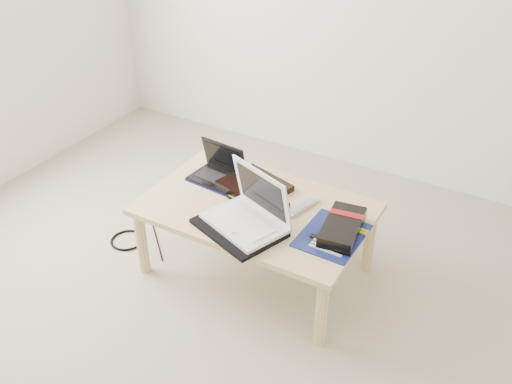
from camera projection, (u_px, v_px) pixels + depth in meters
The scene contains 13 objects.
ground at pixel (205, 375), 2.43m from camera, with size 4.00×4.00×0.00m, color #AEA48D.
coffee_table at pixel (256, 214), 2.82m from camera, with size 1.10×0.70×0.40m.
book at pixel (255, 186), 2.92m from camera, with size 0.38×0.34×0.03m.
netbook at pixel (219, 172), 2.99m from camera, with size 0.28×0.22×0.19m.
tablet at pixel (259, 212), 2.74m from camera, with size 0.33×0.28×0.01m.
remote at pixel (303, 207), 2.77m from camera, with size 0.10×0.21×0.02m.
neoprene_sleeve at pixel (239, 228), 2.63m from camera, with size 0.39×0.29×0.02m, color black.
white_laptop at pixel (250, 212), 2.62m from camera, with size 0.43×0.37×0.26m.
motherboard at pixel (332, 235), 2.59m from camera, with size 0.28×0.34×0.02m.
gpu_box at pixel (342, 228), 2.59m from camera, with size 0.20×0.33×0.07m.
cable_coil at pixel (236, 194), 2.87m from camera, with size 0.10×0.10×0.01m, color black.
floor_cable_coil at pixel (127, 240), 3.20m from camera, with size 0.19×0.19×0.01m, color black.
floor_cable_trail at pixel (157, 240), 3.21m from camera, with size 0.01×0.01×0.38m, color black.
Camera 1 is at (0.99, -1.29, 1.98)m, focal length 40.00 mm.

